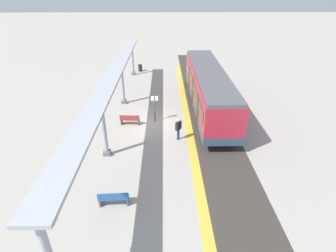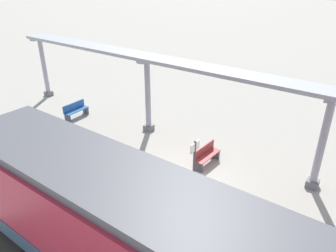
{
  "view_description": "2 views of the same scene",
  "coord_description": "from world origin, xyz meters",
  "px_view_note": "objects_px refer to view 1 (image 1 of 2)",
  "views": [
    {
      "loc": [
        -1.02,
        18.2,
        9.78
      ],
      "look_at": [
        -1.23,
        4.07,
        2.03
      ],
      "focal_mm": 28.04,
      "sensor_mm": 36.0,
      "label": 1
    },
    {
      "loc": [
        -8.98,
        -5.7,
        7.75
      ],
      "look_at": [
        0.15,
        1.03,
        2.18
      ],
      "focal_mm": 34.7,
      "sensor_mm": 36.0,
      "label": 2
    }
  ],
  "objects_px": {
    "train_near_carriage": "(208,89)",
    "canopy_pillar_nearest": "(132,59)",
    "bench_near_end": "(130,120)",
    "passenger_waiting_near_edge": "(178,127)",
    "canopy_pillar_second": "(122,83)",
    "canopy_pillar_third": "(104,129)",
    "platform_info_sign": "(155,106)",
    "bench_mid_platform": "(114,198)",
    "trash_bin": "(140,68)"
  },
  "relations": [
    {
      "from": "canopy_pillar_nearest",
      "to": "trash_bin",
      "type": "xyz_separation_m",
      "value": [
        -0.74,
        -1.36,
        -1.5
      ]
    },
    {
      "from": "canopy_pillar_third",
      "to": "bench_near_end",
      "type": "distance_m",
      "value": 4.44
    },
    {
      "from": "bench_near_end",
      "to": "passenger_waiting_near_edge",
      "type": "distance_m",
      "value": 4.31
    },
    {
      "from": "train_near_carriage",
      "to": "canopy_pillar_nearest",
      "type": "bearing_deg",
      "value": -52.77
    },
    {
      "from": "canopy_pillar_third",
      "to": "passenger_waiting_near_edge",
      "type": "distance_m",
      "value": 5.1
    },
    {
      "from": "train_near_carriage",
      "to": "trash_bin",
      "type": "height_order",
      "value": "train_near_carriage"
    },
    {
      "from": "canopy_pillar_third",
      "to": "trash_bin",
      "type": "relative_size",
      "value": 4.44
    },
    {
      "from": "bench_near_end",
      "to": "platform_info_sign",
      "type": "height_order",
      "value": "platform_info_sign"
    },
    {
      "from": "platform_info_sign",
      "to": "canopy_pillar_nearest",
      "type": "bearing_deg",
      "value": -76.3
    },
    {
      "from": "canopy_pillar_third",
      "to": "bench_near_end",
      "type": "relative_size",
      "value": 2.51
    },
    {
      "from": "canopy_pillar_second",
      "to": "bench_mid_platform",
      "type": "relative_size",
      "value": 2.51
    },
    {
      "from": "canopy_pillar_third",
      "to": "passenger_waiting_near_edge",
      "type": "bearing_deg",
      "value": -158.78
    },
    {
      "from": "train_near_carriage",
      "to": "bench_mid_platform",
      "type": "relative_size",
      "value": 9.37
    },
    {
      "from": "canopy_pillar_second",
      "to": "platform_info_sign",
      "type": "bearing_deg",
      "value": 129.33
    },
    {
      "from": "passenger_waiting_near_edge",
      "to": "canopy_pillar_second",
      "type": "bearing_deg",
      "value": -54.03
    },
    {
      "from": "train_near_carriage",
      "to": "canopy_pillar_nearest",
      "type": "xyz_separation_m",
      "value": [
        7.44,
        -9.79,
        0.1
      ]
    },
    {
      "from": "bench_near_end",
      "to": "trash_bin",
      "type": "distance_m",
      "value": 14.1
    },
    {
      "from": "canopy_pillar_nearest",
      "to": "canopy_pillar_second",
      "type": "relative_size",
      "value": 1.0
    },
    {
      "from": "canopy_pillar_second",
      "to": "trash_bin",
      "type": "relative_size",
      "value": 4.44
    },
    {
      "from": "train_near_carriage",
      "to": "canopy_pillar_third",
      "type": "relative_size",
      "value": 3.73
    },
    {
      "from": "train_near_carriage",
      "to": "canopy_pillar_nearest",
      "type": "relative_size",
      "value": 3.73
    },
    {
      "from": "bench_mid_platform",
      "to": "trash_bin",
      "type": "height_order",
      "value": "bench_mid_platform"
    },
    {
      "from": "canopy_pillar_second",
      "to": "bench_mid_platform",
      "type": "xyz_separation_m",
      "value": [
        -1.18,
        12.65,
        -1.49
      ]
    },
    {
      "from": "canopy_pillar_second",
      "to": "bench_mid_platform",
      "type": "bearing_deg",
      "value": 95.33
    },
    {
      "from": "train_near_carriage",
      "to": "canopy_pillar_nearest",
      "type": "distance_m",
      "value": 12.3
    },
    {
      "from": "bench_near_end",
      "to": "passenger_waiting_near_edge",
      "type": "bearing_deg",
      "value": 148.38
    },
    {
      "from": "canopy_pillar_third",
      "to": "bench_mid_platform",
      "type": "relative_size",
      "value": 2.51
    },
    {
      "from": "platform_info_sign",
      "to": "passenger_waiting_near_edge",
      "type": "relative_size",
      "value": 1.35
    },
    {
      "from": "canopy_pillar_nearest",
      "to": "canopy_pillar_third",
      "type": "xyz_separation_m",
      "value": [
        0.0,
        16.79,
        0.0
      ]
    },
    {
      "from": "platform_info_sign",
      "to": "canopy_pillar_second",
      "type": "bearing_deg",
      "value": -50.67
    },
    {
      "from": "bench_near_end",
      "to": "train_near_carriage",
      "type": "bearing_deg",
      "value": -155.34
    },
    {
      "from": "platform_info_sign",
      "to": "canopy_pillar_third",
      "type": "bearing_deg",
      "value": 57.44
    },
    {
      "from": "canopy_pillar_second",
      "to": "passenger_waiting_near_edge",
      "type": "distance_m",
      "value": 8.01
    },
    {
      "from": "canopy_pillar_nearest",
      "to": "bench_near_end",
      "type": "height_order",
      "value": "canopy_pillar_nearest"
    },
    {
      "from": "bench_mid_platform",
      "to": "trash_bin",
      "type": "relative_size",
      "value": 1.77
    },
    {
      "from": "train_near_carriage",
      "to": "bench_near_end",
      "type": "relative_size",
      "value": 9.36
    },
    {
      "from": "canopy_pillar_nearest",
      "to": "train_near_carriage",
      "type": "bearing_deg",
      "value": 127.23
    },
    {
      "from": "canopy_pillar_nearest",
      "to": "trash_bin",
      "type": "bearing_deg",
      "value": -118.49
    },
    {
      "from": "canopy_pillar_nearest",
      "to": "bench_near_end",
      "type": "xyz_separation_m",
      "value": [
        -1.03,
        12.74,
        -1.49
      ]
    },
    {
      "from": "canopy_pillar_third",
      "to": "bench_mid_platform",
      "type": "bearing_deg",
      "value": 105.04
    },
    {
      "from": "platform_info_sign",
      "to": "bench_near_end",
      "type": "bearing_deg",
      "value": 16.84
    },
    {
      "from": "bench_mid_platform",
      "to": "platform_info_sign",
      "type": "bearing_deg",
      "value": -101.16
    },
    {
      "from": "passenger_waiting_near_edge",
      "to": "canopy_pillar_nearest",
      "type": "bearing_deg",
      "value": -72.67
    },
    {
      "from": "platform_info_sign",
      "to": "passenger_waiting_near_edge",
      "type": "distance_m",
      "value": 3.32
    },
    {
      "from": "canopy_pillar_third",
      "to": "canopy_pillar_nearest",
      "type": "bearing_deg",
      "value": -90.0
    },
    {
      "from": "canopy_pillar_third",
      "to": "platform_info_sign",
      "type": "height_order",
      "value": "canopy_pillar_third"
    },
    {
      "from": "canopy_pillar_nearest",
      "to": "bench_mid_platform",
      "type": "xyz_separation_m",
      "value": [
        -1.18,
        21.19,
        -1.49
      ]
    },
    {
      "from": "canopy_pillar_second",
      "to": "bench_mid_platform",
      "type": "distance_m",
      "value": 12.79
    },
    {
      "from": "train_near_carriage",
      "to": "canopy_pillar_third",
      "type": "distance_m",
      "value": 10.22
    },
    {
      "from": "bench_near_end",
      "to": "canopy_pillar_nearest",
      "type": "bearing_deg",
      "value": -85.36
    }
  ]
}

